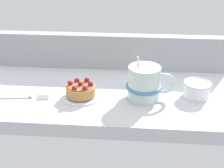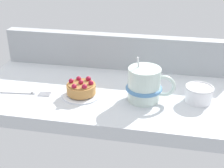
% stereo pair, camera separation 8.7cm
% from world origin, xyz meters
% --- Properties ---
extents(ground_plane, '(0.81, 0.39, 0.04)m').
position_xyz_m(ground_plane, '(0.00, 0.00, -0.02)').
color(ground_plane, silver).
extents(window_rail_back, '(0.79, 0.04, 0.12)m').
position_xyz_m(window_rail_back, '(0.00, 0.17, 0.06)').
color(window_rail_back, '#9EA3A8').
rests_on(window_rail_back, ground_plane).
extents(dessert_plate, '(0.11, 0.11, 0.01)m').
position_xyz_m(dessert_plate, '(-0.07, -0.05, 0.00)').
color(dessert_plate, silver).
rests_on(dessert_plate, ground_plane).
extents(raspberry_tart, '(0.08, 0.08, 0.04)m').
position_xyz_m(raspberry_tart, '(-0.07, -0.05, 0.03)').
color(raspberry_tart, '#B77F42').
rests_on(raspberry_tart, dessert_plate).
extents(coffee_mug, '(0.14, 0.10, 0.13)m').
position_xyz_m(coffee_mug, '(0.12, -0.04, 0.05)').
color(coffee_mug, silver).
rests_on(coffee_mug, ground_plane).
extents(dessert_fork, '(0.16, 0.03, 0.01)m').
position_xyz_m(dessert_fork, '(-0.23, -0.07, 0.00)').
color(dessert_fork, '#B7B7BC').
rests_on(dessert_fork, ground_plane).
extents(sugar_bowl, '(0.08, 0.08, 0.05)m').
position_xyz_m(sugar_bowl, '(0.27, -0.02, 0.02)').
color(sugar_bowl, white).
rests_on(sugar_bowl, ground_plane).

